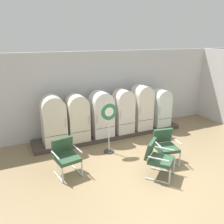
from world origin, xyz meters
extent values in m
cube|color=#8B7451|center=(0.00, 0.00, -0.03)|extent=(12.00, 10.00, 0.05)
cube|color=silver|center=(0.00, 3.66, 1.46)|extent=(11.76, 0.12, 2.92)
cube|color=#47443F|center=(0.00, 3.66, 2.57)|extent=(11.76, 0.07, 0.06)
cube|color=silver|center=(4.66, 2.50, 1.46)|extent=(0.12, 2.20, 2.92)
cube|color=#443931|center=(0.00, 3.02, 0.07)|extent=(5.36, 0.95, 0.13)
cube|color=silver|center=(-1.98, 2.92, 0.73)|extent=(0.71, 0.66, 1.20)
cylinder|color=silver|center=(-1.98, 2.92, 1.33)|extent=(0.71, 0.65, 0.71)
cube|color=#383838|center=(-1.98, 2.59, 0.52)|extent=(0.65, 0.01, 0.01)
cylinder|color=silver|center=(-1.68, 2.57, 0.88)|extent=(0.02, 0.02, 0.28)
cube|color=beige|center=(-1.22, 2.88, 0.73)|extent=(0.66, 0.58, 1.19)
cylinder|color=beige|center=(-1.22, 2.88, 1.32)|extent=(0.66, 0.57, 0.66)
cube|color=#383838|center=(-1.22, 2.59, 0.51)|extent=(0.60, 0.01, 0.01)
cylinder|color=silver|center=(-0.95, 2.57, 0.87)|extent=(0.02, 0.02, 0.28)
cube|color=white|center=(-0.38, 2.92, 0.72)|extent=(0.71, 0.67, 1.18)
cylinder|color=white|center=(-0.38, 2.92, 1.31)|extent=(0.71, 0.65, 0.71)
cube|color=#383838|center=(-0.38, 2.59, 0.51)|extent=(0.65, 0.01, 0.01)
cylinder|color=silver|center=(-0.67, 2.57, 0.86)|extent=(0.02, 0.02, 0.28)
cube|color=silver|center=(0.44, 2.89, 0.74)|extent=(0.63, 0.60, 1.22)
cylinder|color=silver|center=(0.44, 2.89, 1.35)|extent=(0.63, 0.59, 0.63)
cube|color=#383838|center=(0.44, 2.59, 0.52)|extent=(0.58, 0.01, 0.01)
cylinder|color=silver|center=(0.18, 2.57, 0.89)|extent=(0.02, 0.02, 0.28)
cube|color=silver|center=(1.20, 2.92, 0.78)|extent=(0.64, 0.65, 1.29)
cylinder|color=silver|center=(1.20, 2.92, 1.42)|extent=(0.64, 0.64, 0.64)
cube|color=#383838|center=(1.20, 2.59, 0.55)|extent=(0.59, 0.01, 0.01)
cylinder|color=silver|center=(0.94, 2.57, 0.93)|extent=(0.02, 0.02, 0.28)
cube|color=silver|center=(2.02, 2.89, 0.67)|extent=(0.62, 0.59, 1.08)
cylinder|color=silver|center=(2.02, 2.89, 1.21)|extent=(0.62, 0.58, 0.62)
cube|color=#383838|center=(2.02, 2.59, 0.48)|extent=(0.57, 0.01, 0.01)
cylinder|color=silver|center=(1.77, 2.57, 0.80)|extent=(0.02, 0.02, 0.28)
cylinder|color=silver|center=(-2.27, 1.14, 0.02)|extent=(0.14, 0.61, 0.04)
cylinder|color=silver|center=(-2.23, 0.86, 0.22)|extent=(0.05, 0.05, 0.39)
cylinder|color=silver|center=(-1.76, 1.23, 0.02)|extent=(0.14, 0.61, 0.04)
cylinder|color=silver|center=(-1.71, 0.95, 0.22)|extent=(0.05, 0.05, 0.39)
cube|color=#2B4C32|center=(-2.02, 1.18, 0.46)|extent=(0.64, 0.64, 0.09)
cube|color=#2B4C32|center=(-2.07, 1.47, 0.71)|extent=(0.58, 0.25, 0.43)
cylinder|color=silver|center=(-2.31, 1.13, 0.64)|extent=(0.12, 0.50, 0.04)
cylinder|color=silver|center=(-1.72, 1.24, 0.64)|extent=(0.12, 0.50, 0.04)
cylinder|color=silver|center=(0.35, 0.66, 0.02)|extent=(0.14, 0.61, 0.04)
cylinder|color=silver|center=(0.30, 0.38, 0.22)|extent=(0.05, 0.05, 0.39)
cylinder|color=silver|center=(0.86, 0.57, 0.02)|extent=(0.14, 0.61, 0.04)
cylinder|color=silver|center=(0.81, 0.29, 0.22)|extent=(0.05, 0.05, 0.39)
cube|color=#2B4C32|center=(0.60, 0.62, 0.46)|extent=(0.64, 0.64, 0.09)
cube|color=#2B4C32|center=(0.65, 0.90, 0.71)|extent=(0.58, 0.25, 0.43)
cylinder|color=silver|center=(0.31, 0.67, 0.64)|extent=(0.12, 0.50, 0.04)
cylinder|color=silver|center=(0.90, 0.57, 0.64)|extent=(0.12, 0.50, 0.04)
cylinder|color=silver|center=(-0.13, -0.03, 0.02)|extent=(0.42, 0.49, 0.04)
cylinder|color=silver|center=(0.06, -0.25, 0.22)|extent=(0.06, 0.06, 0.39)
cylinder|color=silver|center=(0.27, 0.30, 0.02)|extent=(0.42, 0.49, 0.04)
cylinder|color=silver|center=(0.45, 0.09, 0.22)|extent=(0.06, 0.06, 0.39)
cube|color=#2B4C32|center=(0.07, 0.14, 0.46)|extent=(0.78, 0.78, 0.09)
cube|color=#2B4C32|center=(-0.11, 0.36, 0.71)|extent=(0.53, 0.48, 0.43)
cylinder|color=silver|center=(-0.15, -0.06, 0.64)|extent=(0.35, 0.40, 0.04)
cylinder|color=silver|center=(0.30, 0.33, 0.64)|extent=(0.35, 0.40, 0.04)
cylinder|color=#2D2D30|center=(-0.57, 1.89, 0.01)|extent=(0.32, 0.32, 0.03)
cylinder|color=silver|center=(-0.57, 1.89, 0.67)|extent=(0.04, 0.04, 1.27)
cylinder|color=#2D6B43|center=(-0.57, 1.86, 1.30)|extent=(0.49, 0.02, 0.49)
cylinder|color=white|center=(-0.57, 1.85, 1.30)|extent=(0.27, 0.00, 0.27)
camera|label=1|loc=(-3.18, -4.03, 3.34)|focal=37.50mm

